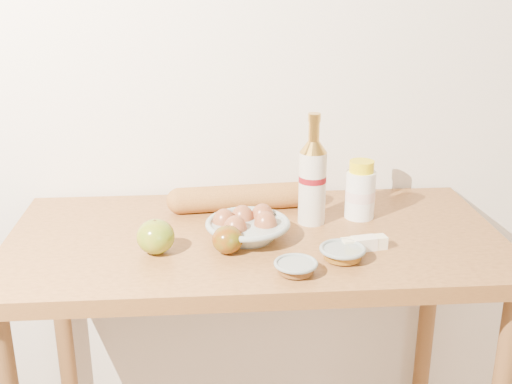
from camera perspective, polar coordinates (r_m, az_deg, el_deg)
back_wall at (r=1.78m, az=-0.90°, el=12.50°), size 3.50×0.02×2.60m
table at (r=1.62m, az=-0.08°, el=-7.77°), size 1.20×0.60×0.90m
bourbon_bottle at (r=1.60m, az=5.04°, el=1.12°), size 0.09×0.09×0.28m
cream_bottle at (r=1.67m, az=9.25°, el=0.05°), size 0.08×0.08×0.15m
egg_bowl at (r=1.53m, az=-0.79°, el=-3.11°), size 0.25×0.25×0.07m
baguette at (r=1.71m, az=-1.07°, el=-0.47°), size 0.42×0.10×0.07m
apple_yellowgreen at (r=1.47m, az=-8.91°, el=-3.94°), size 0.10×0.10×0.08m
apple_redgreen_right at (r=1.46m, az=-2.55°, el=-4.25°), size 0.07×0.07×0.07m
sugar_bowl at (r=1.37m, az=3.55°, el=-6.68°), size 0.11×0.11×0.03m
syrup_bowl at (r=1.44m, az=7.69°, el=-5.38°), size 0.13×0.13×0.03m
butter_stick at (r=1.50m, az=9.58°, el=-4.54°), size 0.11×0.05×0.03m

